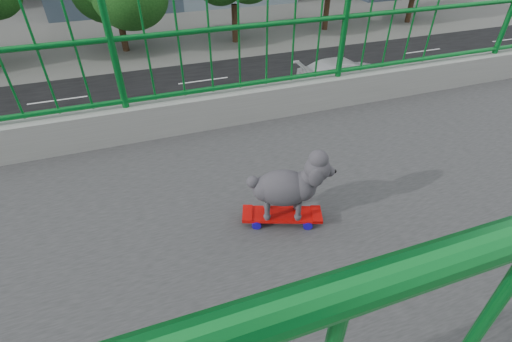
{
  "coord_description": "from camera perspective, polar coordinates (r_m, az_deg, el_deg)",
  "views": [
    {
      "loc": [
        1.56,
        4.11,
        8.68
      ],
      "look_at": [
        -0.64,
        4.88,
        6.94
      ],
      "focal_mm": 25.56,
      "sensor_mm": 36.0,
      "label": 1
    }
  ],
  "objects": [
    {
      "name": "road",
      "position": [
        17.44,
        -29.98,
        1.43
      ],
      "size": [
        18.0,
        90.0,
        0.02
      ],
      "primitive_type": "cube",
      "color": "black",
      "rests_on": "ground"
    },
    {
      "name": "skateboard",
      "position": [
        2.37,
        4.07,
        -6.96
      ],
      "size": [
        0.31,
        0.53,
        0.07
      ],
      "rotation": [
        0.0,
        0.0,
        -0.35
      ],
      "color": "red",
      "rests_on": "footbridge"
    },
    {
      "name": "poodle",
      "position": [
        2.2,
        5.07,
        -2.22
      ],
      "size": [
        0.32,
        0.5,
        0.44
      ],
      "rotation": [
        0.0,
        0.0,
        -0.35
      ],
      "color": "#2D2B30",
      "rests_on": "skateboard"
    },
    {
      "name": "car_1",
      "position": [
        14.1,
        2.02,
        1.95
      ],
      "size": [
        1.39,
        3.97,
        1.31
      ],
      "primitive_type": "imported",
      "color": "silver",
      "rests_on": "ground"
    },
    {
      "name": "car_2",
      "position": [
        16.27,
        -24.99,
        3.42
      ],
      "size": [
        2.21,
        4.8,
        1.33
      ],
      "primitive_type": "imported",
      "rotation": [
        0.0,
        0.0,
        3.14
      ],
      "color": "silver",
      "rests_on": "ground"
    },
    {
      "name": "car_3",
      "position": [
        22.0,
        13.45,
        14.69
      ],
      "size": [
        2.22,
        5.45,
        1.58
      ],
      "primitive_type": "imported",
      "rotation": [
        0.0,
        0.0,
        3.14
      ],
      "color": "silver",
      "rests_on": "ground"
    }
  ]
}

